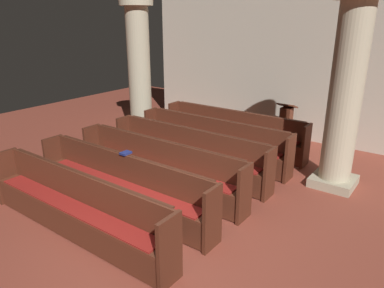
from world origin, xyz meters
name	(u,v)px	position (x,y,z in m)	size (l,w,h in m)	color
ground_plane	(161,242)	(0.00, 0.00, 0.00)	(19.20, 19.20, 0.00)	brown
back_wall	(312,56)	(0.00, 6.08, 2.25)	(10.00, 0.16, 4.50)	beige
pew_row_0	(233,130)	(-1.20, 4.20, 0.52)	(3.84, 0.47, 0.97)	#562819
pew_row_1	(212,139)	(-1.20, 3.24, 0.52)	(3.84, 0.46, 0.97)	#562819
pew_row_2	(188,151)	(-1.20, 2.28, 0.52)	(3.84, 0.46, 0.97)	#562819
pew_row_3	(158,165)	(-1.20, 1.33, 0.52)	(3.84, 0.47, 0.97)	#562819
pew_row_4	(121,182)	(-1.20, 0.37, 0.52)	(3.84, 0.46, 0.97)	#562819
pew_row_5	(74,204)	(-1.20, -0.59, 0.52)	(3.84, 0.46, 0.97)	#562819
pillar_aisle_side	(346,88)	(1.51, 3.55, 1.97)	(0.88, 0.88, 3.79)	tan
pillar_far_side	(139,66)	(-3.86, 3.66, 1.97)	(0.88, 0.88, 3.79)	tan
lectern	(285,126)	(-0.34, 5.52, 0.45)	(0.48, 0.45, 1.08)	#492215
hymn_book	(126,153)	(-1.24, 0.56, 0.99)	(0.14, 0.18, 0.04)	navy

